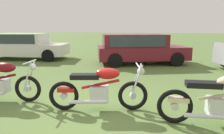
% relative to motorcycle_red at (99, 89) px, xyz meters
% --- Properties ---
extents(ground_plane, '(120.00, 120.00, 0.00)m').
position_rel_motorcycle_red_xyz_m(ground_plane, '(-0.09, -0.08, -0.48)').
color(ground_plane, '#567038').
extents(motorcycle_red, '(2.08, 0.90, 1.02)m').
position_rel_motorcycle_red_xyz_m(motorcycle_red, '(0.00, 0.00, 0.00)').
color(motorcycle_red, black).
rests_on(motorcycle_red, ground).
extents(motorcycle_cream, '(2.15, 0.69, 1.02)m').
position_rel_motorcycle_red_xyz_m(motorcycle_cream, '(2.32, -0.12, 0.01)').
color(motorcycle_cream, black).
rests_on(motorcycle_cream, ground).
extents(car_white, '(4.87, 2.76, 1.43)m').
position_rel_motorcycle_red_xyz_m(car_white, '(-6.42, 5.68, 0.32)').
color(car_white, silver).
rests_on(car_white, ground).
extents(car_burgundy, '(4.62, 3.26, 1.43)m').
position_rel_motorcycle_red_xyz_m(car_burgundy, '(-0.06, 5.91, 0.36)').
color(car_burgundy, maroon).
rests_on(car_burgundy, ground).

